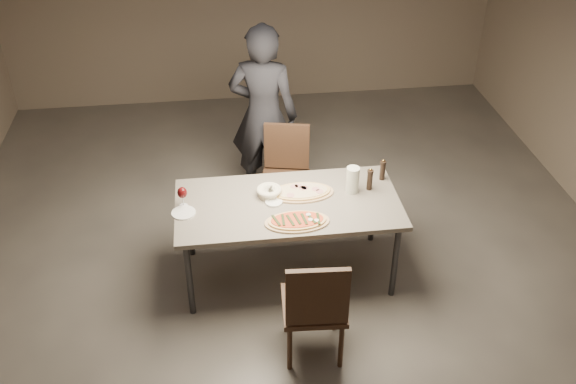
{
  "coord_description": "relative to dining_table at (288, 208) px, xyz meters",
  "views": [
    {
      "loc": [
        -0.54,
        -4.16,
        3.71
      ],
      "look_at": [
        0.0,
        0.0,
        0.85
      ],
      "focal_mm": 40.0,
      "sensor_mm": 36.0,
      "label": 1
    }
  ],
  "objects": [
    {
      "name": "carafe",
      "position": [
        0.54,
        0.09,
        0.17
      ],
      "size": [
        0.11,
        0.11,
        0.22
      ],
      "rotation": [
        0.0,
        0.0,
        0.09
      ],
      "color": "silver",
      "rests_on": "dining_table"
    },
    {
      "name": "zucchini_pizza",
      "position": [
        0.04,
        -0.28,
        0.07
      ],
      "size": [
        0.5,
        0.28,
        0.05
      ],
      "rotation": [
        0.0,
        0.0,
        0.02
      ],
      "color": "tan",
      "rests_on": "dining_table"
    },
    {
      "name": "side_plate",
      "position": [
        -0.83,
        -0.05,
        0.06
      ],
      "size": [
        0.19,
        0.19,
        0.01
      ],
      "rotation": [
        0.0,
        0.0,
        -0.03
      ],
      "color": "white",
      "rests_on": "dining_table"
    },
    {
      "name": "chair_near",
      "position": [
        0.07,
        -0.96,
        -0.16
      ],
      "size": [
        0.48,
        0.48,
        0.96
      ],
      "rotation": [
        0.0,
        0.0,
        -0.07
      ],
      "color": "#3D2719",
      "rests_on": "ground"
    },
    {
      "name": "chair_far",
      "position": [
        0.09,
        0.86,
        -0.17
      ],
      "size": [
        0.52,
        0.52,
        0.93
      ],
      "rotation": [
        0.0,
        0.0,
        2.93
      ],
      "color": "#3D2719",
      "rests_on": "ground"
    },
    {
      "name": "dining_table",
      "position": [
        0.0,
        0.0,
        0.0
      ],
      "size": [
        1.8,
        0.9,
        0.75
      ],
      "color": "slate",
      "rests_on": "ground"
    },
    {
      "name": "room",
      "position": [
        0.0,
        0.0,
        0.71
      ],
      "size": [
        7.0,
        7.0,
        7.0
      ],
      "color": "#5C564F",
      "rests_on": "ground"
    },
    {
      "name": "bread_basket",
      "position": [
        -0.14,
        0.11,
        0.1
      ],
      "size": [
        0.21,
        0.21,
        0.07
      ],
      "rotation": [
        0.0,
        0.0,
        0.06
      ],
      "color": "beige",
      "rests_on": "dining_table"
    },
    {
      "name": "pepper_mill_right",
      "position": [
        0.69,
        0.1,
        0.15
      ],
      "size": [
        0.05,
        0.05,
        0.2
      ],
      "rotation": [
        0.0,
        0.0,
        -0.13
      ],
      "color": "black",
      "rests_on": "dining_table"
    },
    {
      "name": "oil_dish",
      "position": [
        -0.11,
        0.01,
        0.07
      ],
      "size": [
        0.14,
        0.14,
        0.02
      ],
      "rotation": [
        0.0,
        0.0,
        0.2
      ],
      "color": "white",
      "rests_on": "dining_table"
    },
    {
      "name": "ham_pizza",
      "position": [
        0.12,
        0.11,
        0.07
      ],
      "size": [
        0.53,
        0.29,
        0.04
      ],
      "rotation": [
        0.0,
        0.0,
        -0.27
      ],
      "color": "tan",
      "rests_on": "dining_table"
    },
    {
      "name": "pepper_mill_left",
      "position": [
        0.83,
        0.24,
        0.15
      ],
      "size": [
        0.05,
        0.05,
        0.19
      ],
      "rotation": [
        0.0,
        0.0,
        -0.05
      ],
      "color": "black",
      "rests_on": "dining_table"
    },
    {
      "name": "diner",
      "position": [
        -0.08,
        1.23,
        0.21
      ],
      "size": [
        0.76,
        0.61,
        1.8
      ],
      "primitive_type": "imported",
      "rotation": [
        0.0,
        0.0,
        2.84
      ],
      "color": "black",
      "rests_on": "ground"
    },
    {
      "name": "wine_glass",
      "position": [
        -0.83,
        0.06,
        0.18
      ],
      "size": [
        0.08,
        0.08,
        0.18
      ],
      "rotation": [
        0.0,
        0.0,
        0.08
      ],
      "color": "silver",
      "rests_on": "dining_table"
    }
  ]
}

